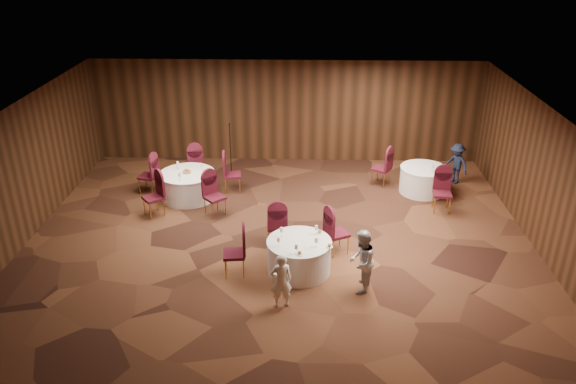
{
  "coord_description": "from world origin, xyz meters",
  "views": [
    {
      "loc": [
        0.57,
        -11.82,
        6.8
      ],
      "look_at": [
        0.2,
        0.2,
        1.1
      ],
      "focal_mm": 35.0,
      "sensor_mm": 36.0,
      "label": 1
    }
  ],
  "objects_px": {
    "table_left": "(188,185)",
    "woman_a": "(281,281)",
    "table_main": "(299,256)",
    "man_c": "(456,163)",
    "woman_b": "(361,262)",
    "mic_stand": "(231,161)",
    "table_right": "(423,180)"
  },
  "relations": [
    {
      "from": "mic_stand",
      "to": "table_left",
      "type": "bearing_deg",
      "value": -122.75
    },
    {
      "from": "mic_stand",
      "to": "woman_b",
      "type": "xyz_separation_m",
      "value": [
        3.36,
        -5.8,
        0.21
      ]
    },
    {
      "from": "man_c",
      "to": "mic_stand",
      "type": "bearing_deg",
      "value": -132.66
    },
    {
      "from": "table_right",
      "to": "man_c",
      "type": "height_order",
      "value": "man_c"
    },
    {
      "from": "table_main",
      "to": "man_c",
      "type": "distance_m",
      "value": 6.59
    },
    {
      "from": "table_main",
      "to": "woman_a",
      "type": "distance_m",
      "value": 1.32
    },
    {
      "from": "table_left",
      "to": "table_right",
      "type": "distance_m",
      "value": 6.55
    },
    {
      "from": "table_main",
      "to": "table_right",
      "type": "relative_size",
      "value": 1.08
    },
    {
      "from": "woman_a",
      "to": "man_c",
      "type": "xyz_separation_m",
      "value": [
        4.83,
        6.08,
        0.01
      ]
    },
    {
      "from": "table_left",
      "to": "woman_a",
      "type": "xyz_separation_m",
      "value": [
        2.76,
        -4.83,
        0.21
      ]
    },
    {
      "from": "table_right",
      "to": "mic_stand",
      "type": "xyz_separation_m",
      "value": [
        -5.52,
        0.98,
        0.11
      ]
    },
    {
      "from": "table_main",
      "to": "mic_stand",
      "type": "height_order",
      "value": "mic_stand"
    },
    {
      "from": "man_c",
      "to": "woman_a",
      "type": "bearing_deg",
      "value": -78.47
    },
    {
      "from": "mic_stand",
      "to": "table_right",
      "type": "bearing_deg",
      "value": -10.1
    },
    {
      "from": "table_main",
      "to": "table_right",
      "type": "height_order",
      "value": "same"
    },
    {
      "from": "table_right",
      "to": "mic_stand",
      "type": "distance_m",
      "value": 5.61
    },
    {
      "from": "table_left",
      "to": "man_c",
      "type": "xyz_separation_m",
      "value": [
        7.59,
        1.25,
        0.22
      ]
    },
    {
      "from": "table_main",
      "to": "woman_b",
      "type": "relative_size",
      "value": 1.01
    },
    {
      "from": "woman_b",
      "to": "man_c",
      "type": "distance_m",
      "value": 6.37
    },
    {
      "from": "table_right",
      "to": "man_c",
      "type": "distance_m",
      "value": 1.29
    },
    {
      "from": "woman_a",
      "to": "man_c",
      "type": "relative_size",
      "value": 0.98
    },
    {
      "from": "mic_stand",
      "to": "woman_a",
      "type": "xyz_separation_m",
      "value": [
        1.76,
        -6.38,
        0.11
      ]
    },
    {
      "from": "table_right",
      "to": "woman_b",
      "type": "xyz_separation_m",
      "value": [
        -2.16,
        -4.82,
        0.31
      ]
    },
    {
      "from": "table_left",
      "to": "woman_b",
      "type": "height_order",
      "value": "woman_b"
    },
    {
      "from": "table_main",
      "to": "table_left",
      "type": "xyz_separation_m",
      "value": [
        -3.1,
        3.57,
        0.0
      ]
    },
    {
      "from": "table_left",
      "to": "woman_a",
      "type": "bearing_deg",
      "value": -60.21
    },
    {
      "from": "table_right",
      "to": "woman_a",
      "type": "xyz_separation_m",
      "value": [
        -3.76,
        -5.4,
        0.21
      ]
    },
    {
      "from": "table_left",
      "to": "woman_a",
      "type": "height_order",
      "value": "woman_a"
    },
    {
      "from": "table_main",
      "to": "table_right",
      "type": "distance_m",
      "value": 5.37
    },
    {
      "from": "table_left",
      "to": "mic_stand",
      "type": "bearing_deg",
      "value": 57.25
    },
    {
      "from": "table_main",
      "to": "mic_stand",
      "type": "distance_m",
      "value": 5.54
    },
    {
      "from": "table_left",
      "to": "woman_b",
      "type": "xyz_separation_m",
      "value": [
        4.36,
        -4.25,
        0.31
      ]
    }
  ]
}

